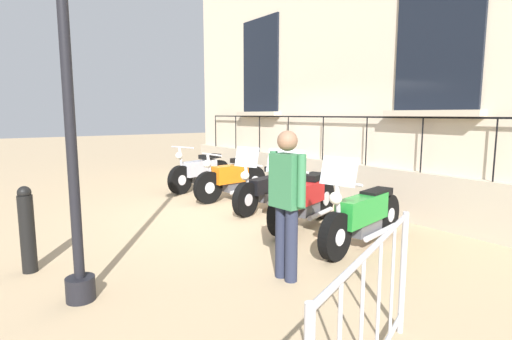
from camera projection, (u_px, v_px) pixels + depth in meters
The scene contains 11 objects.
ground_plane at pixel (247, 213), 7.50m from camera, with size 60.00×60.00×0.00m, color tan.
building_facade at pixel (340, 18), 8.33m from camera, with size 0.82×10.87×7.91m.
motorcycle_silver at pixel (201, 172), 9.76m from camera, with size 1.97×0.90×1.10m.
motorcycle_orange at pixel (231, 179), 8.66m from camera, with size 1.93×0.65×1.03m.
motorcycle_black at pixel (267, 189), 7.73m from camera, with size 1.94×0.85×1.26m.
motorcycle_red at pixel (304, 199), 6.54m from camera, with size 2.01×0.97×1.32m.
motorcycle_green at pixel (363, 216), 5.57m from camera, with size 2.12×0.73×1.31m.
lamppost at pixel (67, 70), 3.68m from camera, with size 0.32×0.32×4.03m.
crowd_barrier at pixel (370, 317), 2.54m from camera, with size 1.78×0.77×1.05m.
bollard at pixel (27, 229), 4.64m from camera, with size 0.17×0.17×1.03m.
pedestrian_standing at pixel (287, 197), 4.38m from camera, with size 0.24×0.53×1.67m.
Camera 1 is at (4.10, 6.07, 1.84)m, focal length 28.07 mm.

